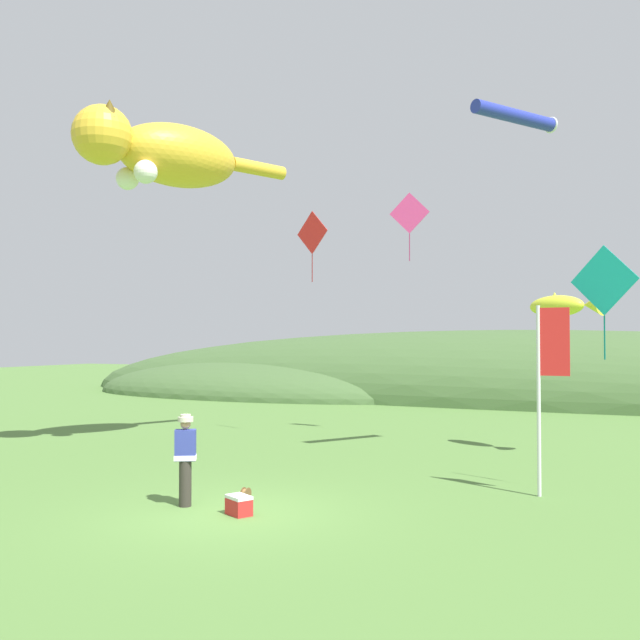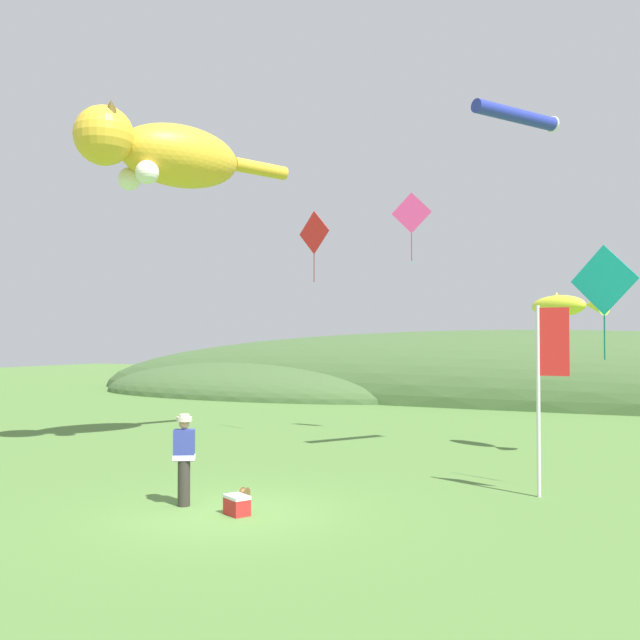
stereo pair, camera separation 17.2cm
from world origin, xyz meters
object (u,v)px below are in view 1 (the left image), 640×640
picnic_cooler (239,505)px  kite_tube_streamer (516,116)px  kite_diamond_teal (604,281)px  festival_banner_pole (547,371)px  kite_diamond_red (312,233)px  kite_giant_cat (163,153)px  kite_diamond_pink (409,213)px  festival_attendant (185,457)px  kite_spool (246,494)px  kite_fish_windsock (564,306)px

picnic_cooler → kite_tube_streamer: kite_tube_streamer is taller
kite_tube_streamer → kite_diamond_teal: kite_tube_streamer is taller
festival_banner_pole → kite_diamond_red: kite_diamond_red is taller
kite_giant_cat → kite_diamond_pink: 7.99m
kite_giant_cat → picnic_cooler: bearing=-42.4°
festival_attendant → kite_tube_streamer: kite_tube_streamer is taller
kite_spool → kite_diamond_red: (-2.51, 8.19, 6.53)m
festival_attendant → picnic_cooler: 1.52m
kite_tube_streamer → kite_diamond_teal: (2.29, -3.19, -4.61)m
kite_diamond_teal → kite_giant_cat: bearing=174.0°
festival_attendant → kite_tube_streamer: bearing=55.7°
picnic_cooler → kite_diamond_teal: kite_diamond_teal is taller
kite_diamond_teal → festival_attendant: bearing=-150.2°
kite_fish_windsock → kite_giant_cat: bearing=-160.0°
kite_fish_windsock → kite_diamond_teal: size_ratio=0.99×
kite_diamond_teal → kite_tube_streamer: bearing=125.7°
picnic_cooler → festival_banner_pole: size_ratio=0.15×
kite_giant_cat → kite_tube_streamer: kite_giant_cat is taller
kite_tube_streamer → kite_diamond_red: kite_tube_streamer is taller
kite_diamond_teal → picnic_cooler: bearing=-144.3°
kite_tube_streamer → kite_diamond_pink: 5.46m
festival_banner_pole → kite_fish_windsock: (-0.27, 5.58, 1.59)m
kite_tube_streamer → festival_banner_pole: bearing=-71.3°
kite_spool → festival_banner_pole: festival_banner_pole is taller
festival_attendant → kite_diamond_teal: size_ratio=0.76×
picnic_cooler → kite_diamond_teal: bearing=35.7°
picnic_cooler → kite_diamond_pink: bearing=91.4°
picnic_cooler → kite_fish_windsock: size_ratio=0.25×
festival_attendant → kite_diamond_pink: kite_diamond_pink is taller
kite_diamond_teal → kite_diamond_pink: bearing=134.0°
festival_attendant → kite_tube_streamer: size_ratio=0.66×
kite_spool → kite_diamond_teal: size_ratio=0.11×
kite_diamond_red → kite_diamond_teal: (9.07, -4.98, -2.23)m
kite_spool → kite_diamond_teal: kite_diamond_teal is taller
festival_banner_pole → kite_tube_streamer: size_ratio=1.46×
kite_diamond_teal → kite_diamond_red: bearing=151.2°
kite_fish_windsock → kite_diamond_pink: (-4.91, 1.27, 3.15)m
festival_attendant → kite_tube_streamer: 12.04m
kite_spool → festival_banner_pole: size_ratio=0.06×
kite_giant_cat → kite_fish_windsock: (10.81, 3.94, -4.55)m
festival_attendant → kite_diamond_pink: (1.04, 10.69, 6.37)m
kite_diamond_red → festival_banner_pole: bearing=-33.8°
festival_attendant → festival_banner_pole: bearing=31.7°
festival_banner_pole → kite_diamond_red: 10.42m
kite_spool → kite_tube_streamer: 11.77m
kite_giant_cat → festival_attendant: bearing=-48.4°
festival_banner_pole → kite_diamond_red: size_ratio=1.71×
festival_banner_pole → kite_fish_windsock: kite_fish_windsock is taller
kite_spool → picnic_cooler: 1.24m
kite_diamond_teal → kite_diamond_pink: size_ratio=1.05×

